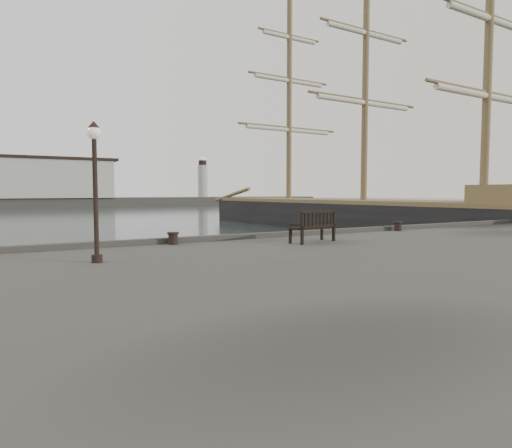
% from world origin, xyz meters
% --- Properties ---
extents(ground, '(400.00, 400.00, 0.00)m').
position_xyz_m(ground, '(0.00, 0.00, 0.00)').
color(ground, black).
rests_on(ground, ground).
extents(breakwater, '(140.00, 9.50, 12.20)m').
position_xyz_m(breakwater, '(-4.56, 92.00, 4.30)').
color(breakwater, '#383530').
rests_on(breakwater, ground).
extents(bench, '(1.85, 0.98, 1.01)m').
position_xyz_m(bench, '(0.17, -2.30, 1.88)').
color(bench, black).
rests_on(bench, quay).
extents(bollard_left, '(0.45, 0.45, 0.39)m').
position_xyz_m(bollard_left, '(-4.06, -0.54, 1.76)').
color(bollard_left, black).
rests_on(bollard_left, quay).
extents(bollard_right, '(0.46, 0.46, 0.41)m').
position_xyz_m(bollard_right, '(6.06, -0.60, 1.77)').
color(bollard_right, black).
rests_on(bollard_right, quay).
extents(lamp_post, '(0.33, 0.33, 3.31)m').
position_xyz_m(lamp_post, '(-6.92, -3.17, 3.69)').
color(lamp_post, black).
rests_on(lamp_post, quay).
extents(tall_ship_main, '(8.88, 38.23, 28.50)m').
position_xyz_m(tall_ship_main, '(18.46, 14.43, 0.73)').
color(tall_ship_main, black).
rests_on(tall_ship_main, ground).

